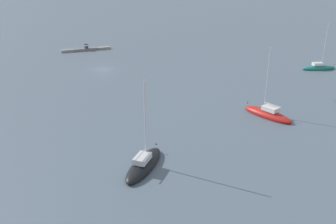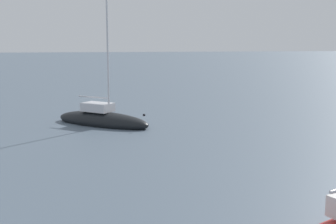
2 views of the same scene
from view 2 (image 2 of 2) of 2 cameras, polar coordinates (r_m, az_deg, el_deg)
sailboat_black_outer at (r=33.37m, az=-8.52°, el=-0.97°), size 7.14×7.61×10.27m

